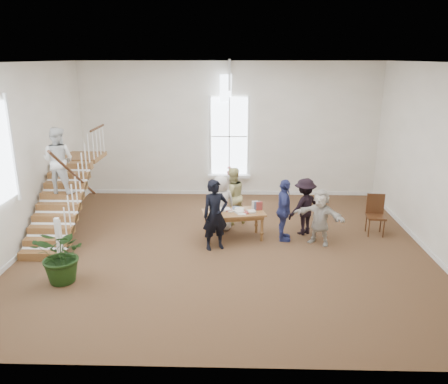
{
  "coord_description": "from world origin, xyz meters",
  "views": [
    {
      "loc": [
        0.22,
        -10.15,
        4.61
      ],
      "look_at": [
        -0.07,
        0.4,
        1.34
      ],
      "focal_mm": 35.0,
      "sensor_mm": 36.0,
      "label": 1
    }
  ],
  "objects_px": {
    "woman_cluster_a": "(284,210)",
    "woman_cluster_c": "(320,217)",
    "elderly_woman": "(221,203)",
    "person_yellow": "(232,196)",
    "woman_cluster_b": "(305,206)",
    "floor_plant": "(63,255)",
    "library_table": "(233,215)",
    "police_officer": "(215,215)",
    "side_chair": "(375,212)"
  },
  "relations": [
    {
      "from": "police_officer",
      "to": "woman_cluster_c",
      "type": "xyz_separation_m",
      "value": [
        2.65,
        0.39,
        -0.17
      ]
    },
    {
      "from": "police_officer",
      "to": "side_chair",
      "type": "height_order",
      "value": "police_officer"
    },
    {
      "from": "floor_plant",
      "to": "woman_cluster_a",
      "type": "bearing_deg",
      "value": 26.01
    },
    {
      "from": "side_chair",
      "to": "police_officer",
      "type": "bearing_deg",
      "value": -160.2
    },
    {
      "from": "woman_cluster_c",
      "to": "side_chair",
      "type": "distance_m",
      "value": 1.79
    },
    {
      "from": "police_officer",
      "to": "woman_cluster_a",
      "type": "distance_m",
      "value": 1.85
    },
    {
      "from": "person_yellow",
      "to": "woman_cluster_a",
      "type": "relative_size",
      "value": 1.01
    },
    {
      "from": "library_table",
      "to": "woman_cluster_c",
      "type": "distance_m",
      "value": 2.23
    },
    {
      "from": "woman_cluster_b",
      "to": "library_table",
      "type": "bearing_deg",
      "value": -23.02
    },
    {
      "from": "person_yellow",
      "to": "woman_cluster_c",
      "type": "height_order",
      "value": "person_yellow"
    },
    {
      "from": "woman_cluster_b",
      "to": "floor_plant",
      "type": "height_order",
      "value": "woman_cluster_b"
    },
    {
      "from": "library_table",
      "to": "woman_cluster_b",
      "type": "xyz_separation_m",
      "value": [
        1.91,
        0.39,
        0.12
      ]
    },
    {
      "from": "police_officer",
      "to": "side_chair",
      "type": "distance_m",
      "value": 4.43
    },
    {
      "from": "woman_cluster_b",
      "to": "floor_plant",
      "type": "bearing_deg",
      "value": -7.13
    },
    {
      "from": "woman_cluster_a",
      "to": "woman_cluster_b",
      "type": "height_order",
      "value": "woman_cluster_a"
    },
    {
      "from": "person_yellow",
      "to": "woman_cluster_b",
      "type": "xyz_separation_m",
      "value": [
        1.95,
        -0.71,
        -0.05
      ]
    },
    {
      "from": "floor_plant",
      "to": "side_chair",
      "type": "relative_size",
      "value": 1.15
    },
    {
      "from": "library_table",
      "to": "police_officer",
      "type": "height_order",
      "value": "police_officer"
    },
    {
      "from": "police_officer",
      "to": "woman_cluster_a",
      "type": "height_order",
      "value": "police_officer"
    },
    {
      "from": "woman_cluster_b",
      "to": "floor_plant",
      "type": "xyz_separation_m",
      "value": [
        -5.48,
        -2.83,
        -0.15
      ]
    },
    {
      "from": "elderly_woman",
      "to": "floor_plant",
      "type": "relative_size",
      "value": 1.24
    },
    {
      "from": "woman_cluster_a",
      "to": "floor_plant",
      "type": "relative_size",
      "value": 1.32
    },
    {
      "from": "elderly_woman",
      "to": "woman_cluster_b",
      "type": "xyz_separation_m",
      "value": [
        2.25,
        -0.21,
        0.0
      ]
    },
    {
      "from": "woman_cluster_b",
      "to": "police_officer",
      "type": "bearing_deg",
      "value": -10.64
    },
    {
      "from": "woman_cluster_c",
      "to": "side_chair",
      "type": "xyz_separation_m",
      "value": [
        1.63,
        0.73,
        -0.11
      ]
    },
    {
      "from": "police_officer",
      "to": "woman_cluster_c",
      "type": "bearing_deg",
      "value": -15.56
    },
    {
      "from": "woman_cluster_a",
      "to": "floor_plant",
      "type": "xyz_separation_m",
      "value": [
        -4.88,
        -2.38,
        -0.2
      ]
    },
    {
      "from": "police_officer",
      "to": "woman_cluster_b",
      "type": "xyz_separation_m",
      "value": [
        2.35,
        1.04,
        -0.12
      ]
    },
    {
      "from": "library_table",
      "to": "elderly_woman",
      "type": "xyz_separation_m",
      "value": [
        -0.34,
        0.6,
        0.11
      ]
    },
    {
      "from": "person_yellow",
      "to": "woman_cluster_b",
      "type": "bearing_deg",
      "value": 133.54
    },
    {
      "from": "woman_cluster_b",
      "to": "floor_plant",
      "type": "relative_size",
      "value": 1.24
    },
    {
      "from": "elderly_woman",
      "to": "library_table",
      "type": "bearing_deg",
      "value": 101.54
    },
    {
      "from": "woman_cluster_c",
      "to": "library_table",
      "type": "bearing_deg",
      "value": -157.08
    },
    {
      "from": "police_officer",
      "to": "elderly_woman",
      "type": "relative_size",
      "value": 1.15
    },
    {
      "from": "library_table",
      "to": "police_officer",
      "type": "bearing_deg",
      "value": -135.69
    },
    {
      "from": "woman_cluster_a",
      "to": "woman_cluster_c",
      "type": "relative_size",
      "value": 1.13
    },
    {
      "from": "library_table",
      "to": "woman_cluster_c",
      "type": "height_order",
      "value": "woman_cluster_c"
    },
    {
      "from": "police_officer",
      "to": "woman_cluster_b",
      "type": "height_order",
      "value": "police_officer"
    },
    {
      "from": "elderly_woman",
      "to": "person_yellow",
      "type": "relative_size",
      "value": 0.94
    },
    {
      "from": "library_table",
      "to": "elderly_woman",
      "type": "height_order",
      "value": "elderly_woman"
    },
    {
      "from": "library_table",
      "to": "woman_cluster_c",
      "type": "bearing_deg",
      "value": -18.45
    },
    {
      "from": "woman_cluster_a",
      "to": "side_chair",
      "type": "distance_m",
      "value": 2.59
    },
    {
      "from": "woman_cluster_b",
      "to": "side_chair",
      "type": "height_order",
      "value": "woman_cluster_b"
    },
    {
      "from": "police_officer",
      "to": "woman_cluster_a",
      "type": "xyz_separation_m",
      "value": [
        1.75,
        0.59,
        -0.07
      ]
    },
    {
      "from": "woman_cluster_a",
      "to": "floor_plant",
      "type": "bearing_deg",
      "value": 119.73
    },
    {
      "from": "woman_cluster_a",
      "to": "woman_cluster_c",
      "type": "xyz_separation_m",
      "value": [
        0.9,
        -0.2,
        -0.1
      ]
    },
    {
      "from": "elderly_woman",
      "to": "floor_plant",
      "type": "bearing_deg",
      "value": 25.35
    },
    {
      "from": "police_officer",
      "to": "woman_cluster_b",
      "type": "distance_m",
      "value": 2.57
    },
    {
      "from": "woman_cluster_b",
      "to": "elderly_woman",
      "type": "bearing_deg",
      "value": -39.87
    },
    {
      "from": "person_yellow",
      "to": "woman_cluster_a",
      "type": "height_order",
      "value": "person_yellow"
    }
  ]
}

